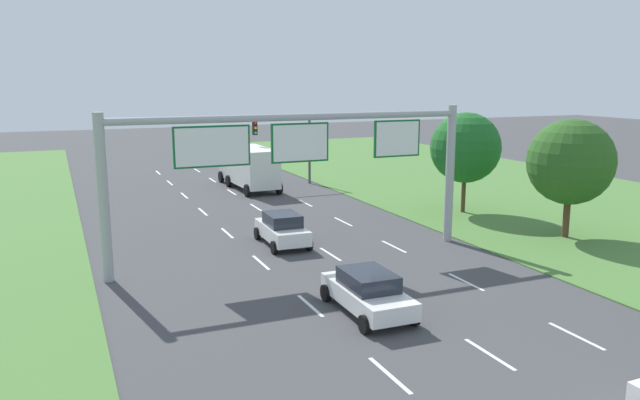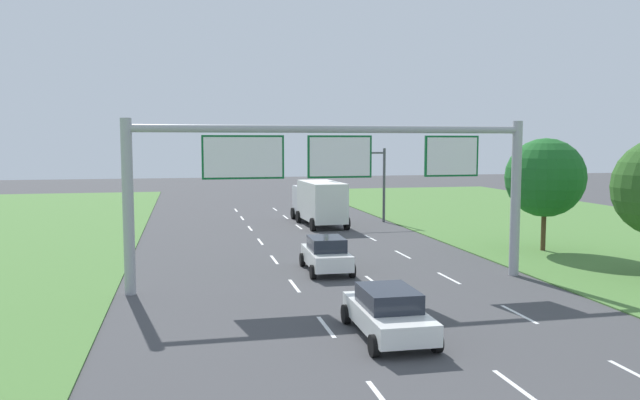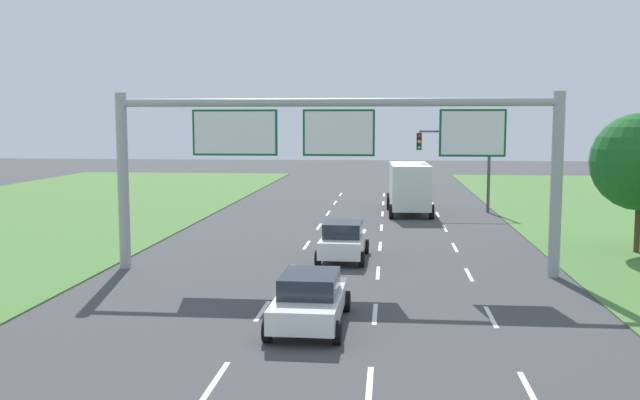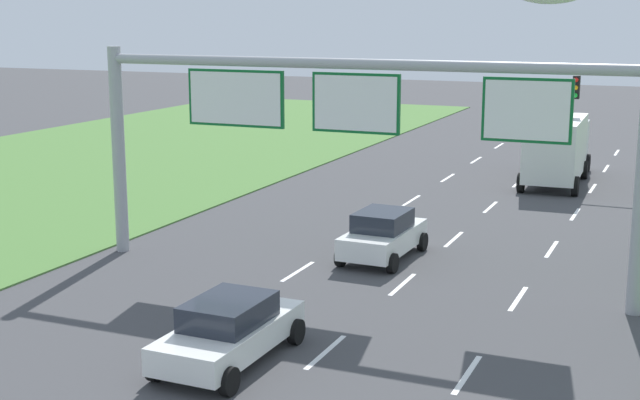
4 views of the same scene
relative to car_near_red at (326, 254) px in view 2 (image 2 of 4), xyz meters
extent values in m
cube|color=white|center=(-1.97, -14.55, -0.82)|extent=(0.14, 2.40, 0.01)
cube|color=white|center=(-1.97, -8.55, -0.82)|extent=(0.14, 2.40, 0.01)
cube|color=white|center=(-1.97, -2.55, -0.82)|extent=(0.14, 2.40, 0.01)
cube|color=white|center=(-1.97, 3.45, -0.82)|extent=(0.14, 2.40, 0.01)
cube|color=white|center=(-1.97, 9.45, -0.82)|extent=(0.14, 2.40, 0.01)
cube|color=white|center=(-1.97, 15.45, -0.82)|extent=(0.14, 2.40, 0.01)
cube|color=white|center=(-1.97, 21.45, -0.82)|extent=(0.14, 2.40, 0.01)
cube|color=white|center=(-1.97, 27.45, -0.82)|extent=(0.14, 2.40, 0.01)
cube|color=white|center=(1.53, -14.55, -0.82)|extent=(0.14, 2.40, 0.01)
cube|color=white|center=(1.53, -8.55, -0.82)|extent=(0.14, 2.40, 0.01)
cube|color=white|center=(1.53, -2.55, -0.82)|extent=(0.14, 2.40, 0.01)
cube|color=white|center=(1.53, 3.45, -0.82)|extent=(0.14, 2.40, 0.01)
cube|color=white|center=(1.53, 9.45, -0.82)|extent=(0.14, 2.40, 0.01)
cube|color=white|center=(1.53, 15.45, -0.82)|extent=(0.14, 2.40, 0.01)
cube|color=white|center=(1.53, 21.45, -0.82)|extent=(0.14, 2.40, 0.01)
cube|color=white|center=(1.53, 27.45, -0.82)|extent=(0.14, 2.40, 0.01)
cube|color=white|center=(5.03, -14.55, -0.82)|extent=(0.14, 2.40, 0.01)
cube|color=white|center=(5.03, -8.55, -0.82)|extent=(0.14, 2.40, 0.01)
cube|color=white|center=(5.03, -2.55, -0.82)|extent=(0.14, 2.40, 0.01)
cube|color=white|center=(5.03, 3.45, -0.82)|extent=(0.14, 2.40, 0.01)
cube|color=white|center=(5.03, 9.45, -0.82)|extent=(0.14, 2.40, 0.01)
cube|color=white|center=(5.03, 15.45, -0.82)|extent=(0.14, 2.40, 0.01)
cube|color=white|center=(5.03, 21.45, -0.82)|extent=(0.14, 2.40, 0.01)
cube|color=white|center=(5.03, 27.45, -0.82)|extent=(0.14, 2.40, 0.01)
cube|color=white|center=(0.00, 0.02, -0.16)|extent=(1.87, 4.12, 0.70)
cube|color=#232833|center=(0.00, -0.05, 0.50)|extent=(1.61, 2.07, 0.61)
cylinder|color=black|center=(-0.85, 1.53, -0.51)|extent=(0.24, 0.65, 0.64)
cylinder|color=black|center=(0.94, 1.48, -0.51)|extent=(0.24, 0.65, 0.64)
cylinder|color=black|center=(-0.94, -1.44, -0.51)|extent=(0.24, 0.65, 0.64)
cylinder|color=black|center=(0.85, -1.49, -0.51)|extent=(0.24, 0.65, 0.64)
cube|color=white|center=(-0.32, -9.99, -0.19)|extent=(1.90, 4.46, 0.63)
cube|color=#232833|center=(-0.32, -10.01, 0.42)|extent=(1.61, 2.22, 0.59)
cylinder|color=black|center=(-1.23, -8.31, -0.51)|extent=(0.23, 0.64, 0.64)
cylinder|color=black|center=(0.64, -8.34, -0.51)|extent=(0.23, 0.64, 0.64)
cylinder|color=black|center=(-1.28, -11.64, -0.51)|extent=(0.23, 0.64, 0.64)
cylinder|color=black|center=(0.59, -11.67, -0.51)|extent=(0.23, 0.64, 0.64)
cube|color=silver|center=(3.08, 19.63, 0.72)|extent=(2.27, 2.17, 2.20)
cube|color=silver|center=(3.22, 15.54, 1.00)|extent=(2.55, 5.86, 2.76)
cylinder|color=black|center=(1.94, 20.09, -0.38)|extent=(0.31, 0.91, 0.90)
cylinder|color=black|center=(4.19, 20.16, -0.38)|extent=(0.31, 0.91, 0.90)
cylinder|color=black|center=(1.93, 17.79, -0.38)|extent=(0.31, 0.91, 0.90)
cylinder|color=black|center=(4.35, 17.87, -0.38)|extent=(0.31, 0.91, 0.90)
cylinder|color=black|center=(2.09, 13.20, -0.38)|extent=(0.31, 0.91, 0.90)
cylinder|color=black|center=(4.50, 13.29, -0.38)|extent=(0.31, 0.91, 0.90)
cylinder|color=#9EA0A5|center=(-8.62, -2.60, 2.67)|extent=(0.44, 0.44, 7.00)
cylinder|color=#9EA0A5|center=(8.18, -2.60, 2.67)|extent=(0.44, 0.44, 7.00)
cylinder|color=#9EA0A5|center=(-0.22, -2.60, 5.77)|extent=(16.80, 0.32, 0.32)
cube|color=#0C5B28|center=(-4.07, -2.60, 4.62)|extent=(3.34, 0.12, 1.79)
cube|color=white|center=(-4.07, -2.66, 4.62)|extent=(3.18, 0.01, 1.63)
cube|color=#0C5B28|center=(-0.02, -2.60, 4.62)|extent=(2.76, 0.12, 1.79)
cube|color=white|center=(-0.02, -2.66, 4.62)|extent=(2.60, 0.01, 1.63)
cube|color=#0C5B28|center=(5.03, -2.60, 4.62)|extent=(2.48, 0.12, 1.79)
cube|color=white|center=(5.03, -2.66, 4.62)|extent=(2.32, 0.01, 1.63)
cylinder|color=#47494F|center=(8.35, 16.82, 1.97)|extent=(0.20, 0.20, 5.60)
cylinder|color=#47494F|center=(6.10, 16.82, 4.42)|extent=(4.50, 0.14, 0.14)
cube|color=black|center=(3.85, 16.82, 3.77)|extent=(0.32, 0.36, 1.10)
sphere|color=red|center=(3.85, 16.62, 4.14)|extent=(0.22, 0.22, 0.22)
sphere|color=orange|center=(3.85, 16.62, 3.77)|extent=(0.22, 0.22, 0.22)
sphere|color=green|center=(3.85, 16.62, 3.40)|extent=(0.22, 0.22, 0.22)
cylinder|color=#513823|center=(12.99, 2.73, 0.41)|extent=(0.26, 0.26, 2.48)
sphere|color=#1C5F23|center=(12.99, 2.73, 3.28)|extent=(4.34, 4.34, 4.34)
camera|label=1|loc=(-10.27, -28.94, 7.52)|focal=35.00mm
camera|label=2|loc=(-6.44, -28.07, 5.24)|focal=35.00mm
camera|label=3|loc=(1.91, -29.94, 5.04)|focal=40.00mm
camera|label=4|loc=(9.46, -27.35, 7.22)|focal=50.00mm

